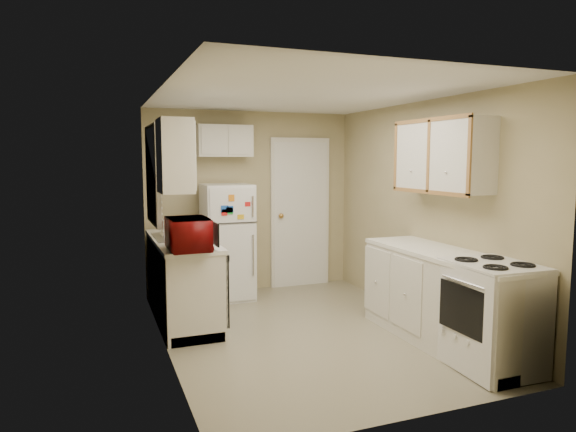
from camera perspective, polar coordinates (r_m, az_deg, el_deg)
name	(u,v)px	position (r m, az deg, el deg)	size (l,w,h in m)	color
floor	(305,332)	(5.42, 1.93, -12.74)	(3.80, 3.80, 0.00)	#A9A287
ceiling	(306,94)	(5.16, 2.04, 13.35)	(3.80, 3.80, 0.00)	white
wall_left	(164,222)	(4.79, -13.65, -0.69)	(3.80, 3.80, 0.00)	tan
wall_right	(423,211)	(5.84, 14.75, 0.52)	(3.80, 3.80, 0.00)	tan
wall_back	(251,202)	(6.93, -4.13, 1.61)	(2.80, 2.80, 0.00)	tan
wall_front	(417,246)	(3.50, 14.19, -3.26)	(2.80, 2.80, 0.00)	tan
left_counter	(182,279)	(5.84, -11.65, -6.86)	(0.60, 1.80, 0.90)	silver
dishwasher	(221,286)	(5.31, -7.48, -7.67)	(0.03, 0.58, 0.72)	black
sink	(179,240)	(5.91, -11.97, -2.67)	(0.54, 0.74, 0.16)	gray
microwave	(189,235)	(5.01, -10.96, -2.05)	(0.31, 0.56, 0.37)	maroon
soap_bottle	(171,226)	(6.13, -12.83, -1.04)	(0.09, 0.09, 0.21)	white
window_blinds	(154,175)	(5.80, -14.69, 4.45)	(0.10, 0.98, 1.08)	silver
upper_cabinet_left	(175,156)	(4.99, -12.44, 6.53)	(0.30, 0.45, 0.70)	silver
refrigerator	(227,242)	(6.53, -6.75, -2.87)	(0.60, 0.58, 1.46)	white
cabinet_over_fridge	(224,141)	(6.66, -7.14, 8.27)	(0.70, 0.30, 0.40)	silver
interior_door	(300,213)	(7.14, 1.36, 0.32)	(0.86, 0.06, 2.08)	white
right_counter	(445,299)	(5.16, 17.00, -8.77)	(0.60, 2.00, 0.90)	silver
stove	(491,317)	(4.70, 21.66, -10.42)	(0.60, 0.74, 0.90)	white
upper_cabinet_right	(442,156)	(5.32, 16.77, 6.39)	(0.30, 1.20, 0.70)	silver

